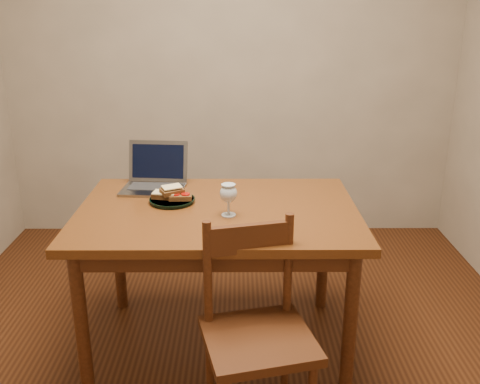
{
  "coord_description": "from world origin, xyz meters",
  "views": [
    {
      "loc": [
        0.05,
        -2.22,
        1.63
      ],
      "look_at": [
        0.06,
        0.16,
        0.8
      ],
      "focal_mm": 40.0,
      "sensor_mm": 36.0,
      "label": 1
    }
  ],
  "objects_px": {
    "plate": "(172,200)",
    "milk_glass": "(228,200)",
    "laptop": "(155,176)",
    "table": "(218,225)",
    "chair": "(257,324)"
  },
  "relations": [
    {
      "from": "milk_glass",
      "to": "plate",
      "type": "bearing_deg",
      "value": 147.65
    },
    {
      "from": "table",
      "to": "chair",
      "type": "xyz_separation_m",
      "value": [
        0.17,
        -0.55,
        -0.18
      ]
    },
    {
      "from": "chair",
      "to": "laptop",
      "type": "xyz_separation_m",
      "value": [
        -0.5,
        0.87,
        0.33
      ]
    },
    {
      "from": "milk_glass",
      "to": "table",
      "type": "bearing_deg",
      "value": 120.18
    },
    {
      "from": "table",
      "to": "milk_glass",
      "type": "height_order",
      "value": "milk_glass"
    },
    {
      "from": "table",
      "to": "laptop",
      "type": "xyz_separation_m",
      "value": [
        -0.33,
        0.32,
        0.15
      ]
    },
    {
      "from": "table",
      "to": "laptop",
      "type": "distance_m",
      "value": 0.48
    },
    {
      "from": "chair",
      "to": "laptop",
      "type": "relative_size",
      "value": 1.46
    },
    {
      "from": "chair",
      "to": "table",
      "type": "bearing_deg",
      "value": 93.27
    },
    {
      "from": "table",
      "to": "milk_glass",
      "type": "distance_m",
      "value": 0.19
    },
    {
      "from": "chair",
      "to": "plate",
      "type": "height_order",
      "value": "chair"
    },
    {
      "from": "chair",
      "to": "plate",
      "type": "xyz_separation_m",
      "value": [
        -0.39,
        0.63,
        0.28
      ]
    },
    {
      "from": "plate",
      "to": "laptop",
      "type": "xyz_separation_m",
      "value": [
        -0.11,
        0.23,
        0.05
      ]
    },
    {
      "from": "laptop",
      "to": "plate",
      "type": "bearing_deg",
      "value": -59.15
    },
    {
      "from": "plate",
      "to": "milk_glass",
      "type": "bearing_deg",
      "value": -32.35
    }
  ]
}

